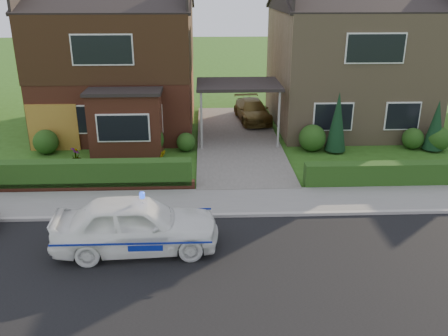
{
  "coord_description": "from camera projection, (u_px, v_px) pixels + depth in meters",
  "views": [
    {
      "loc": [
        -1.55,
        -10.47,
        6.92
      ],
      "look_at": [
        -0.96,
        3.5,
        1.51
      ],
      "focal_mm": 38.0,
      "sensor_mm": 36.0,
      "label": 1
    }
  ],
  "objects": [
    {
      "name": "conifer_a",
      "position": [
        337.0,
        124.0,
        20.58
      ],
      "size": [
        0.9,
        0.9,
        2.6
      ],
      "primitive_type": "cone",
      "color": "black",
      "rests_on": "ground"
    },
    {
      "name": "shrub_left_mid",
      "position": [
        149.0,
        139.0,
        20.59
      ],
      "size": [
        1.32,
        1.32,
        1.32
      ],
      "primitive_type": "sphere",
      "color": "#133811",
      "rests_on": "ground"
    },
    {
      "name": "shrub_left_near",
      "position": [
        186.0,
        142.0,
        21.01
      ],
      "size": [
        0.84,
        0.84,
        0.84
      ],
      "primitive_type": "sphere",
      "color": "#133811",
      "rests_on": "ground"
    },
    {
      "name": "hedge_left",
      "position": [
        89.0,
        190.0,
        17.17
      ],
      "size": [
        7.5,
        0.55,
        0.9
      ],
      "primitive_type": "cube",
      "color": "#133811",
      "rests_on": "ground"
    },
    {
      "name": "shrub_left_far",
      "position": [
        46.0,
        142.0,
        20.64
      ],
      "size": [
        1.08,
        1.08,
        1.08
      ],
      "primitive_type": "sphere",
      "color": "#133811",
      "rests_on": "ground"
    },
    {
      "name": "road",
      "position": [
        267.0,
        270.0,
        12.31
      ],
      "size": [
        60.0,
        6.0,
        0.02
      ],
      "primitive_type": "cube",
      "color": "black",
      "rests_on": "ground"
    },
    {
      "name": "potted_plant_a",
      "position": [
        19.0,
        175.0,
        17.43
      ],
      "size": [
        0.48,
        0.37,
        0.82
      ],
      "primitive_type": "imported",
      "rotation": [
        0.0,
        0.0,
        0.19
      ],
      "color": "gray",
      "rests_on": "ground"
    },
    {
      "name": "house_right",
      "position": [
        347.0,
        53.0,
        24.26
      ],
      "size": [
        7.5,
        8.06,
        7.25
      ],
      "color": "#917959",
      "rests_on": "ground"
    },
    {
      "name": "shrub_right_near",
      "position": [
        312.0,
        138.0,
        20.98
      ],
      "size": [
        1.2,
        1.2,
        1.2
      ],
      "primitive_type": "sphere",
      "color": "#133811",
      "rests_on": "ground"
    },
    {
      "name": "garage_door",
      "position": [
        53.0,
        128.0,
        20.9
      ],
      "size": [
        2.2,
        0.1,
        2.1
      ],
      "primitive_type": "cube",
      "color": "#905C1F",
      "rests_on": "ground"
    },
    {
      "name": "dwarf_wall",
      "position": [
        87.0,
        187.0,
        16.96
      ],
      "size": [
        7.7,
        0.25,
        0.36
      ],
      "primitive_type": "cube",
      "color": "brown",
      "rests_on": "ground"
    },
    {
      "name": "shrub_right_far",
      "position": [
        438.0,
        139.0,
        21.03
      ],
      "size": [
        1.08,
        1.08,
        1.08
      ],
      "primitive_type": "sphere",
      "color": "#133811",
      "rests_on": "ground"
    },
    {
      "name": "conifer_b",
      "position": [
        436.0,
        127.0,
        20.82
      ],
      "size": [
        0.9,
        0.9,
        2.2
      ],
      "primitive_type": "cone",
      "color": "black",
      "rests_on": "ground"
    },
    {
      "name": "sidewalk",
      "position": [
        252.0,
        201.0,
        16.12
      ],
      "size": [
        60.0,
        2.0,
        0.1
      ],
      "primitive_type": "cube",
      "color": "slate",
      "rests_on": "ground"
    },
    {
      "name": "potted_plant_c",
      "position": [
        76.0,
        158.0,
        19.13
      ],
      "size": [
        0.55,
        0.55,
        0.81
      ],
      "primitive_type": "imported",
      "rotation": [
        0.0,
        0.0,
        1.82
      ],
      "color": "gray",
      "rests_on": "ground"
    },
    {
      "name": "driveway_car",
      "position": [
        252.0,
        110.0,
        25.3
      ],
      "size": [
        1.96,
        3.95,
        1.1
      ],
      "primitive_type": "imported",
      "rotation": [
        0.0,
        0.0,
        0.11
      ],
      "color": "brown",
      "rests_on": "driveway"
    },
    {
      "name": "kerb",
      "position": [
        255.0,
        215.0,
        15.13
      ],
      "size": [
        60.0,
        0.16,
        0.12
      ],
      "primitive_type": "cube",
      "color": "#9E9993",
      "rests_on": "ground"
    },
    {
      "name": "house_left",
      "position": [
        119.0,
        52.0,
        23.67
      ],
      "size": [
        7.5,
        9.53,
        7.25
      ],
      "color": "brown",
      "rests_on": "ground"
    },
    {
      "name": "ground",
      "position": [
        267.0,
        270.0,
        12.31
      ],
      "size": [
        120.0,
        120.0,
        0.0
      ],
      "primitive_type": "plane",
      "color": "#295215",
      "rests_on": "ground"
    },
    {
      "name": "potted_plant_b",
      "position": [
        161.0,
        159.0,
        19.0
      ],
      "size": [
        0.54,
        0.5,
        0.78
      ],
      "primitive_type": "imported",
      "rotation": [
        0.0,
        0.0,
        0.45
      ],
      "color": "gray",
      "rests_on": "ground"
    },
    {
      "name": "driveway",
      "position": [
        238.0,
        139.0,
        22.54
      ],
      "size": [
        3.8,
        12.0,
        0.12
      ],
      "primitive_type": "cube",
      "color": "#666059",
      "rests_on": "ground"
    },
    {
      "name": "hedge_right",
      "position": [
        404.0,
        185.0,
        17.52
      ],
      "size": [
        7.5,
        0.55,
        0.8
      ],
      "primitive_type": "cube",
      "color": "#133811",
      "rests_on": "ground"
    },
    {
      "name": "carport_link",
      "position": [
        238.0,
        85.0,
        21.56
      ],
      "size": [
        3.8,
        3.0,
        2.77
      ],
      "color": "black",
      "rests_on": "ground"
    },
    {
      "name": "police_car",
      "position": [
        136.0,
        225.0,
        13.02
      ],
      "size": [
        4.16,
        4.62,
        1.71
      ],
      "rotation": [
        0.0,
        0.0,
        1.63
      ],
      "color": "white",
      "rests_on": "ground"
    },
    {
      "name": "shrub_right_mid",
      "position": [
        413.0,
        139.0,
        21.3
      ],
      "size": [
        0.96,
        0.96,
        0.96
      ],
      "primitive_type": "sphere",
      "color": "#133811",
      "rests_on": "ground"
    }
  ]
}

